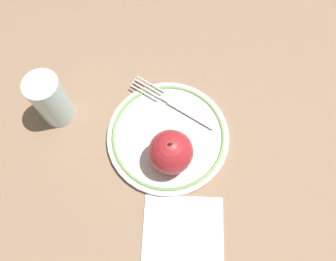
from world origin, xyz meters
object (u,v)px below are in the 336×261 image
(apple_red_whole, at_px, (171,152))
(drinking_glass, at_px, (51,100))
(fork, at_px, (175,105))
(napkin_folded, at_px, (183,233))
(plate, at_px, (168,136))

(apple_red_whole, height_order, drinking_glass, drinking_glass)
(apple_red_whole, relative_size, fork, 0.56)
(apple_red_whole, xyz_separation_m, napkin_folded, (0.02, 0.13, -0.05))
(plate, distance_m, drinking_glass, 0.23)
(fork, height_order, napkin_folded, fork)
(drinking_glass, xyz_separation_m, napkin_folded, (-0.16, 0.29, -0.05))
(plate, distance_m, napkin_folded, 0.18)
(fork, xyz_separation_m, drinking_glass, (0.22, -0.06, 0.04))
(napkin_folded, bearing_deg, fork, -104.08)
(fork, distance_m, napkin_folded, 0.24)
(plate, xyz_separation_m, fork, (-0.03, -0.06, 0.01))
(napkin_folded, bearing_deg, drinking_glass, -60.56)
(drinking_glass, bearing_deg, apple_red_whole, 138.51)
(apple_red_whole, bearing_deg, drinking_glass, -41.49)
(fork, bearing_deg, napkin_folded, 126.20)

